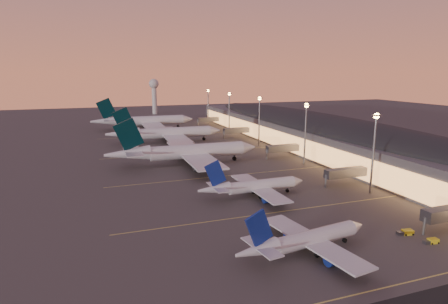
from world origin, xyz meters
TOP-DOWN VIEW (x-y plane):
  - ground at (0.00, 0.00)m, footprint 700.00×700.00m
  - airliner_narrow_south at (-6.04, -28.73)m, footprint 33.91×30.55m
  - airliner_narrow_north at (-1.06, 9.65)m, footprint 35.60×31.69m
  - airliner_wide_near at (-11.01, 57.85)m, footprint 64.66×58.66m
  - airliner_wide_mid at (-8.82, 111.04)m, footprint 63.49×57.67m
  - airliner_wide_far at (-13.31, 165.23)m, footprint 68.54×62.23m
  - terminal_building at (61.84, 72.47)m, footprint 56.35×255.00m
  - light_masts at (36.00, 65.00)m, footprint 2.20×217.20m
  - radar_tower at (10.00, 260.00)m, footprint 9.00×9.00m
  - lane_markings at (0.00, 40.00)m, footprint 90.00×180.36m
  - baggage_tug_a at (23.93, -34.12)m, footprint 3.63×1.80m
  - baggage_tug_b at (22.01, -28.52)m, footprint 4.09×2.16m

SIDE VIEW (x-z plane):
  - ground at x=0.00m, z-range 0.00..0.00m
  - lane_markings at x=0.00m, z-range 0.01..0.01m
  - baggage_tug_a at x=23.93m, z-range -0.05..1.00m
  - baggage_tug_b at x=22.01m, z-range -0.05..1.11m
  - airliner_narrow_south at x=-6.04m, z-range -2.93..9.19m
  - airliner_narrow_north at x=-1.06m, z-range -3.08..9.68m
  - airliner_wide_mid at x=-8.82m, z-range -4.94..15.42m
  - airliner_wide_near at x=-11.01m, z-range -5.03..15.72m
  - airliner_wide_far at x=-13.31m, z-range -5.33..16.65m
  - terminal_building at x=61.84m, z-range 0.05..17.51m
  - light_masts at x=36.00m, z-range 4.60..30.50m
  - radar_tower at x=10.00m, z-range 5.62..38.12m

